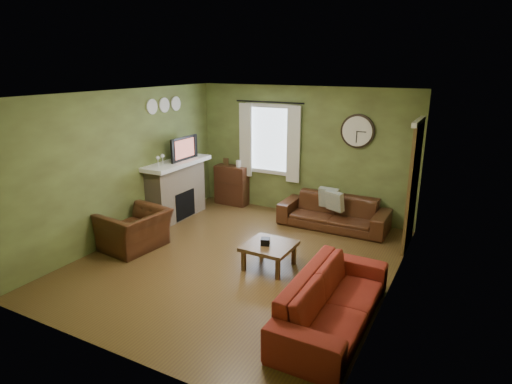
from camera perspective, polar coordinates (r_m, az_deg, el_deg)
The scene contains 31 objects.
floor at distance 6.91m, azimuth -2.31°, elevation -9.11°, with size 4.60×5.20×0.00m, color brown.
ceiling at distance 6.23m, azimuth -2.60°, elevation 12.95°, with size 4.60×5.20×0.00m, color white.
wall_left at distance 7.83m, azimuth -17.18°, elevation 3.38°, with size 0.00×5.20×2.60m, color olive.
wall_right at distance 5.69m, azimuth 18.01°, elevation -1.61°, with size 0.00×5.20×2.60m, color olive.
wall_back at distance 8.73m, azimuth 6.21°, elevation 5.36°, with size 4.60×0.00×2.60m, color olive.
wall_front at distance 4.52m, azimuth -19.38°, elevation -6.52°, with size 4.60×0.00×2.60m, color olive.
fireplace at distance 8.71m, azimuth -10.54°, elevation 0.07°, with size 0.40×1.40×1.10m, color gray.
firebox at distance 8.68m, azimuth -9.47°, elevation -1.68°, with size 0.04×0.60×0.55m, color black.
mantel at distance 8.55m, azimuth -10.59°, elevation 3.83°, with size 0.58×1.60×0.08m, color white.
tv at distance 8.61m, azimuth -9.95°, elevation 5.41°, with size 0.60×0.08×0.35m, color black.
tv_screen at distance 8.55m, azimuth -9.54°, elevation 5.73°, with size 0.02×0.62×0.36m, color #994C3F.
medallion_left at distance 8.24m, azimuth -13.71°, elevation 11.00°, with size 0.28×0.28×0.03m, color white.
medallion_mid at distance 8.51m, azimuth -12.13°, elevation 11.27°, with size 0.28×0.28×0.03m, color white.
medallion_right at distance 8.78m, azimuth -10.65°, elevation 11.51°, with size 0.28×0.28×0.03m, color white.
window_pane at distance 8.95m, azimuth 2.01°, elevation 7.03°, with size 1.00×0.02×1.30m, color silver, non-canonical shape.
curtain_rod at distance 8.76m, azimuth 1.77°, elevation 11.90°, with size 0.03×0.03×1.50m, color black.
curtain_left at distance 9.12m, azimuth -1.40°, elevation 6.90°, with size 0.28×0.04×1.55m, color silver.
curtain_right at distance 8.64m, azimuth 5.02°, elevation 6.30°, with size 0.28×0.04×1.55m, color silver.
wall_clock at distance 8.26m, azimuth 13.35°, elevation 7.88°, with size 0.64×0.06×0.64m, color white, non-canonical shape.
door at distance 7.52m, azimuth 20.19°, elevation 0.59°, with size 0.05×0.90×2.10m, color brown.
bookshelf at distance 9.46m, azimuth -3.26°, elevation 0.93°, with size 0.73×0.31×0.87m, color #412113, non-canonical shape.
book at distance 9.49m, azimuth -2.71°, elevation 4.27°, with size 0.15×0.21×0.02m, color #51381F.
sofa_brown at distance 8.27m, azimuth 10.29°, elevation -2.68°, with size 2.04×0.80×0.60m, color #3E1F11.
pillow_left at distance 8.11m, azimuth 10.44°, elevation -1.19°, with size 0.36×0.11×0.36m, color gray.
pillow_right at distance 8.30m, azimuth 9.70°, elevation -0.74°, with size 0.38×0.12×0.38m, color gray.
sofa_red at distance 5.32m, azimuth 10.27°, elevation -13.98°, with size 2.16×0.84×0.63m, color maroon.
armchair at distance 7.49m, azimuth -15.84°, elevation -4.88°, with size 1.02×0.89×0.66m, color #3E1F11.
coffee_table at distance 6.62m, azimuth 1.78°, elevation -8.49°, with size 0.72×0.72×0.38m, color #51381F, non-canonical shape.
tissue_box at distance 6.51m, azimuth 1.25°, elevation -6.89°, with size 0.13×0.13×0.10m, color black.
wine_glass_a at distance 8.09m, azimuth -12.93°, elevation 3.99°, with size 0.07×0.07×0.20m, color white, non-canonical shape.
wine_glass_b at distance 8.19m, azimuth -12.33°, elevation 4.22°, with size 0.07×0.07×0.21m, color white, non-canonical shape.
Camera 1 is at (3.14, -5.36, 3.02)m, focal length 30.00 mm.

